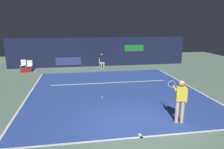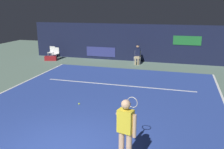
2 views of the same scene
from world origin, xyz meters
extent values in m
plane|color=slate|center=(0.00, 4.24, 0.00)|extent=(30.81, 30.81, 0.00)
cube|color=#2D479E|center=(0.00, 4.24, 0.01)|extent=(9.61, 10.47, 0.01)
cube|color=white|center=(0.00, -0.95, 0.01)|extent=(9.61, 0.10, 0.01)
cube|color=white|center=(4.75, 4.24, 0.01)|extent=(0.10, 10.47, 0.01)
cube|color=white|center=(-4.75, 4.24, 0.01)|extent=(0.10, 10.47, 0.01)
cube|color=white|center=(0.00, 6.07, 0.01)|extent=(7.49, 0.10, 0.01)
cube|color=white|center=(0.00, -0.85, 0.01)|extent=(0.10, 0.30, 0.01)
cube|color=#141933|center=(0.00, 12.01, 1.30)|extent=(16.06, 0.30, 2.60)
cube|color=navy|center=(-2.81, 11.85, 0.55)|extent=(2.20, 0.04, 0.70)
cube|color=#1E6B2D|center=(3.21, 11.85, 1.60)|extent=(1.80, 0.04, 0.60)
cylinder|color=#DBAD89|center=(1.90, -0.12, 0.46)|extent=(0.14, 0.14, 0.92)
cylinder|color=#DBAD89|center=(1.70, -0.07, 0.46)|extent=(0.14, 0.14, 0.92)
cube|color=yellow|center=(1.80, -0.09, 1.20)|extent=(0.40, 0.30, 0.56)
sphere|color=#DBAD89|center=(1.80, -0.09, 1.62)|extent=(0.22, 0.22, 0.22)
cylinder|color=#DBAD89|center=(1.66, 0.17, 1.35)|extent=(0.20, 0.51, 0.09)
cylinder|color=#DBAD89|center=(2.02, -0.13, 1.12)|extent=(0.09, 0.09, 0.56)
cylinder|color=black|center=(1.73, 0.46, 1.35)|extent=(0.10, 0.30, 0.03)
torus|color=#B2B2B7|center=(1.79, 0.73, 1.35)|extent=(0.30, 0.09, 0.30)
cube|color=white|center=(0.08, 10.93, 0.46)|extent=(0.46, 0.42, 0.04)
cube|color=white|center=(0.07, 11.13, 0.69)|extent=(0.42, 0.05, 0.42)
cylinder|color=#B2B2B7|center=(-0.09, 10.75, 0.23)|extent=(0.03, 0.03, 0.46)
cylinder|color=#B2B2B7|center=(0.28, 10.77, 0.23)|extent=(0.03, 0.03, 0.46)
cylinder|color=#B2B2B7|center=(-0.11, 11.09, 0.23)|extent=(0.03, 0.03, 0.46)
cylinder|color=#B2B2B7|center=(0.26, 11.11, 0.23)|extent=(0.03, 0.03, 0.46)
cube|color=tan|center=(0.09, 10.85, 0.50)|extent=(0.34, 0.42, 0.14)
cylinder|color=tan|center=(0.01, 10.67, 0.23)|extent=(0.11, 0.11, 0.46)
cylinder|color=tan|center=(0.19, 10.68, 0.23)|extent=(0.11, 0.11, 0.46)
cube|color=#141933|center=(0.08, 10.97, 0.83)|extent=(0.35, 0.24, 0.52)
sphere|color=tan|center=(0.08, 10.97, 1.21)|extent=(0.20, 0.20, 0.20)
cylinder|color=#141933|center=(0.08, 10.97, 1.30)|extent=(0.19, 0.19, 0.04)
cube|color=white|center=(-5.94, 10.71, 0.44)|extent=(0.48, 0.45, 0.04)
cube|color=white|center=(-5.91, 10.91, 0.67)|extent=(0.42, 0.08, 0.42)
cylinder|color=#B2B2B7|center=(-6.14, 10.56, 0.22)|extent=(0.03, 0.03, 0.44)
cylinder|color=#B2B2B7|center=(-5.77, 10.52, 0.22)|extent=(0.03, 0.03, 0.44)
cylinder|color=#B2B2B7|center=(-6.10, 10.90, 0.22)|extent=(0.03, 0.03, 0.44)
cylinder|color=#B2B2B7|center=(-5.73, 10.86, 0.22)|extent=(0.03, 0.03, 0.44)
cube|color=white|center=(-6.49, 11.12, 0.44)|extent=(0.45, 0.41, 0.04)
cube|color=white|center=(-6.48, 11.32, 0.67)|extent=(0.42, 0.04, 0.42)
cylinder|color=#B2B2B7|center=(-6.68, 10.95, 0.22)|extent=(0.03, 0.03, 0.44)
cylinder|color=#B2B2B7|center=(-6.30, 10.95, 0.22)|extent=(0.03, 0.03, 0.44)
cylinder|color=#B2B2B7|center=(-6.67, 11.29, 0.22)|extent=(0.03, 0.03, 0.44)
cylinder|color=#B2B2B7|center=(-6.30, 11.29, 0.22)|extent=(0.03, 0.03, 0.44)
sphere|color=#CCE033|center=(-0.84, 3.21, 0.05)|extent=(0.07, 0.07, 0.07)
cube|color=maroon|center=(-6.14, 10.39, 0.16)|extent=(0.89, 0.53, 0.32)
camera|label=1|loc=(-2.09, -7.31, 3.81)|focal=34.24mm
camera|label=2|loc=(2.94, -5.23, 3.77)|focal=39.71mm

